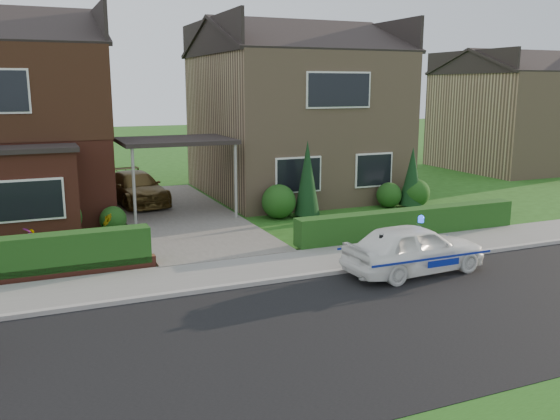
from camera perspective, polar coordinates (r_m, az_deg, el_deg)
ground at (r=11.31m, az=3.64°, el=-11.91°), size 120.00×120.00×0.00m
road at (r=11.31m, az=3.64°, el=-11.91°), size 60.00×6.00×0.02m
kerb at (r=13.89m, az=-2.06°, el=-7.01°), size 60.00×0.16×0.12m
sidewalk at (r=14.83m, az=-3.52°, el=-5.83°), size 60.00×2.00×0.10m
driveway at (r=21.24m, az=-9.80°, el=-0.51°), size 3.80×12.00×0.12m
house_right at (r=25.50m, az=1.24°, el=9.88°), size 7.50×8.06×7.25m
carport_link at (r=20.80m, az=-10.02°, el=6.47°), size 3.80×3.00×2.77m
hedge_right at (r=18.53m, az=12.28°, el=-2.63°), size 7.50×0.55×0.80m
shrub_left_mid at (r=18.94m, az=-20.48°, el=-0.75°), size 1.32×1.32×1.32m
shrub_left_near at (r=19.41m, az=-15.77°, el=-0.87°), size 0.84×0.84×0.84m
shrub_right_near at (r=20.61m, az=-0.12°, el=0.82°), size 1.20×1.20×1.20m
shrub_right_mid at (r=22.88m, az=10.45°, el=1.43°), size 0.96×0.96×0.96m
shrub_right_far at (r=23.19m, az=12.92°, el=1.61°), size 1.08×1.08×1.08m
conifer_a at (r=20.72m, az=2.64°, el=2.83°), size 0.90×0.90×2.60m
conifer_b at (r=22.98m, az=12.58°, el=2.95°), size 0.90×0.90×2.20m
neighbour_right at (r=35.36m, az=21.46°, el=7.91°), size 6.50×7.00×5.20m
police_car at (r=14.95m, az=12.76°, el=-3.67°), size 3.36×3.73×1.41m
driveway_car at (r=23.34m, az=-13.68°, el=2.08°), size 2.21×4.29×1.19m
potted_plant_b at (r=18.27m, az=-16.48°, el=-1.69°), size 0.55×0.49×0.85m
potted_plant_c at (r=17.09m, az=-22.81°, el=-3.04°), size 0.52×0.52×0.86m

